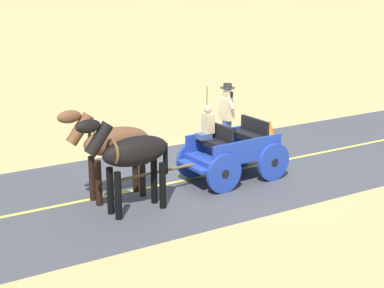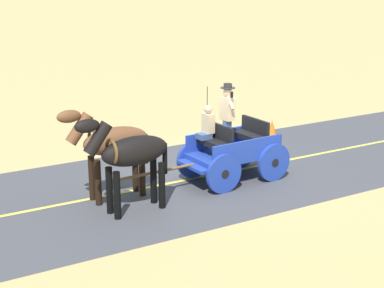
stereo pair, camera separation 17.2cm
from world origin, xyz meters
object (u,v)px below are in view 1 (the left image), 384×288
horse_near_side (131,154)px  traffic_cone (270,128)px  horse_off_side (112,144)px  horse_drawn_carriage (231,149)px

horse_near_side → traffic_cone: bearing=-62.1°
horse_near_side → horse_off_side: 0.92m
horse_drawn_carriage → traffic_cone: 4.44m
horse_near_side → horse_off_side: bearing=3.3°
horse_drawn_carriage → horse_off_side: (0.29, 3.05, 0.51)m
traffic_cone → horse_near_side: bearing=117.9°
horse_drawn_carriage → traffic_cone: bearing=-50.9°
horse_drawn_carriage → horse_near_side: 3.10m
horse_off_side → traffic_cone: (2.49, -6.47, -1.07)m
horse_drawn_carriage → horse_off_side: bearing=84.6°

